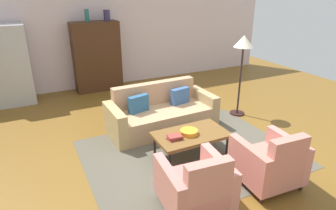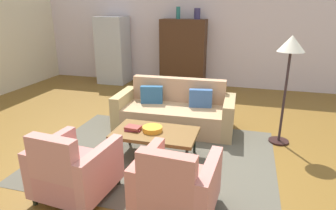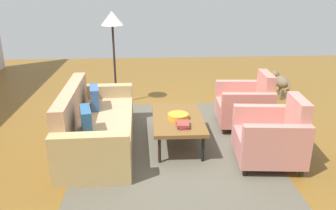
{
  "view_description": "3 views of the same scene",
  "coord_description": "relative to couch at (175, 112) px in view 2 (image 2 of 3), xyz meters",
  "views": [
    {
      "loc": [
        -2.33,
        -3.86,
        2.65
      ],
      "look_at": [
        -0.21,
        0.42,
        0.69
      ],
      "focal_mm": 31.35,
      "sensor_mm": 36.0,
      "label": 1
    },
    {
      "loc": [
        1.11,
        -3.86,
        2.12
      ],
      "look_at": [
        -0.08,
        0.35,
        0.63
      ],
      "focal_mm": 31.02,
      "sensor_mm": 36.0,
      "label": 2
    },
    {
      "loc": [
        -4.52,
        0.18,
        2.21
      ],
      "look_at": [
        -0.35,
        -0.07,
        0.69
      ],
      "focal_mm": 36.31,
      "sensor_mm": 36.0,
      "label": 3
    }
  ],
  "objects": [
    {
      "name": "refrigerator",
      "position": [
        -2.53,
        2.75,
        0.64
      ],
      "size": [
        0.8,
        0.73,
        1.85
      ],
      "color": "#B7BABF",
      "rests_on": "ground"
    },
    {
      "name": "ground_plane",
      "position": [
        0.11,
        -0.96,
        -0.29
      ],
      "size": [
        11.69,
        11.69,
        0.0
      ],
      "primitive_type": "plane",
      "color": "brown"
    },
    {
      "name": "book_stack",
      "position": [
        -0.32,
        -1.23,
        0.15
      ],
      "size": [
        0.25,
        0.18,
        0.06
      ],
      "color": "maroon",
      "rests_on": "coffee_table"
    },
    {
      "name": "coffee_table",
      "position": [
        0.0,
        -1.19,
        0.09
      ],
      "size": [
        1.2,
        0.7,
        0.41
      ],
      "color": "black",
      "rests_on": "ground"
    },
    {
      "name": "fruit_bowl",
      "position": [
        -0.04,
        -1.19,
        0.16
      ],
      "size": [
        0.29,
        0.29,
        0.07
      ],
      "primitive_type": "cylinder",
      "color": "orange",
      "rests_on": "coffee_table"
    },
    {
      "name": "armchair_left",
      "position": [
        -0.6,
        -2.35,
        0.06
      ],
      "size": [
        0.87,
        0.87,
        0.88
      ],
      "rotation": [
        0.0,
        0.0,
        -0.09
      ],
      "color": "black",
      "rests_on": "ground"
    },
    {
      "name": "couch",
      "position": [
        0.0,
        0.0,
        0.0
      ],
      "size": [
        2.12,
        0.96,
        0.86
      ],
      "rotation": [
        0.0,
        0.0,
        3.17
      ],
      "color": "tan",
      "rests_on": "ground"
    },
    {
      "name": "wall_back",
      "position": [
        0.11,
        3.2,
        1.11
      ],
      "size": [
        9.74,
        0.12,
        2.8
      ],
      "primitive_type": "cube",
      "color": "silver",
      "rests_on": "ground"
    },
    {
      "name": "cabinet",
      "position": [
        -0.51,
        2.86,
        0.61
      ],
      "size": [
        1.2,
        0.51,
        1.8
      ],
      "color": "#442817",
      "rests_on": "ground"
    },
    {
      "name": "armchair_right",
      "position": [
        0.6,
        -2.35,
        0.06
      ],
      "size": [
        0.85,
        0.85,
        0.88
      ],
      "rotation": [
        0.0,
        0.0,
        -0.06
      ],
      "color": "#2A2918",
      "rests_on": "ground"
    },
    {
      "name": "vase_tall",
      "position": [
        -0.66,
        2.85,
        1.67
      ],
      "size": [
        0.11,
        0.11,
        0.31
      ],
      "primitive_type": "cylinder",
      "color": "#246B65",
      "rests_on": "cabinet"
    },
    {
      "name": "floor_lamp",
      "position": [
        1.8,
        -0.16,
        1.16
      ],
      "size": [
        0.4,
        0.4,
        1.72
      ],
      "color": "black",
      "rests_on": "ground"
    },
    {
      "name": "area_rug",
      "position": [
        0.0,
        -1.14,
        -0.28
      ],
      "size": [
        3.4,
        2.6,
        0.01
      ],
      "primitive_type": "cube",
      "color": "#585446",
      "rests_on": "ground"
    },
    {
      "name": "vase_round",
      "position": [
        -0.16,
        2.85,
        1.65
      ],
      "size": [
        0.16,
        0.16,
        0.27
      ],
      "primitive_type": "cylinder",
      "color": "#362E59",
      "rests_on": "cabinet"
    }
  ]
}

